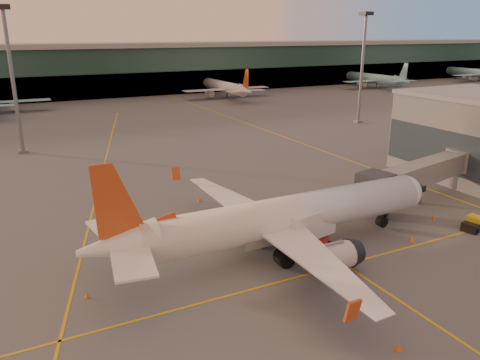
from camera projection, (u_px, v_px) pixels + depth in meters
name	position (u px, v px, depth m)	size (l,w,h in m)	color
ground	(335.00, 304.00, 38.19)	(600.00, 600.00, 0.00)	#4C4F54
taxi_markings	(120.00, 174.00, 72.89)	(100.12, 173.00, 0.01)	gold
terminal	(72.00, 71.00, 156.17)	(400.00, 20.00, 17.60)	#19382D
mast_west_near	(11.00, 70.00, 81.25)	(2.40, 2.40, 25.60)	slate
mast_east_near	(363.00, 60.00, 110.07)	(2.40, 2.40, 25.60)	slate
distant_aircraft_row	(124.00, 104.00, 143.24)	(350.00, 34.00, 13.00)	#80C9D6
main_airplane	(279.00, 219.00, 45.79)	(37.50, 33.67, 11.35)	white
jet_bridge	(427.00, 173.00, 60.17)	(23.14, 7.74, 5.69)	slate
catering_truck	(308.00, 228.00, 46.66)	(6.08, 3.58, 4.42)	red
pushback_tug	(475.00, 224.00, 52.29)	(3.46, 2.40, 1.62)	black
cone_nose	(433.00, 217.00, 55.27)	(0.41, 0.41, 0.52)	orange
cone_tail	(87.00, 295.00, 38.98)	(0.39, 0.39, 0.50)	orange
cone_wing_right	(399.00, 347.00, 32.52)	(0.45, 0.45, 0.57)	orange
cone_wing_left	(199.00, 199.00, 61.08)	(0.47, 0.47, 0.60)	orange
cone_fwd	(412.00, 239.00, 49.43)	(0.47, 0.47, 0.60)	orange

